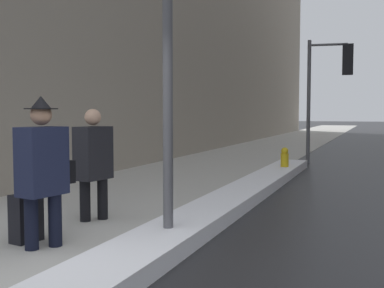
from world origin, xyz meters
The scene contains 7 objects.
sidewalk_slab centered at (-2.00, 15.00, 0.01)m, with size 4.00×80.00×0.01m.
snow_bank_curb centered at (0.23, 4.89, 0.10)m, with size 0.76×11.11×0.21m.
traffic_light_near centered at (1.17, 11.43, 2.69)m, with size 1.31×0.40×3.73m.
pedestrian_in_fedora centered at (-1.07, 1.01, 0.96)m, with size 0.41×0.78×1.77m.
pedestrian_trailing centered at (-1.32, 2.44, 0.91)m, with size 0.39×0.57×1.63m.
rolling_suitcase centered at (-1.43, 1.14, 0.30)m, with size 0.28×0.39×0.95m.
fire_hydrant centered at (0.31, 8.55, 0.35)m, with size 0.20×0.20×0.70m.
Camera 1 is at (2.54, -3.47, 1.59)m, focal length 45.00 mm.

